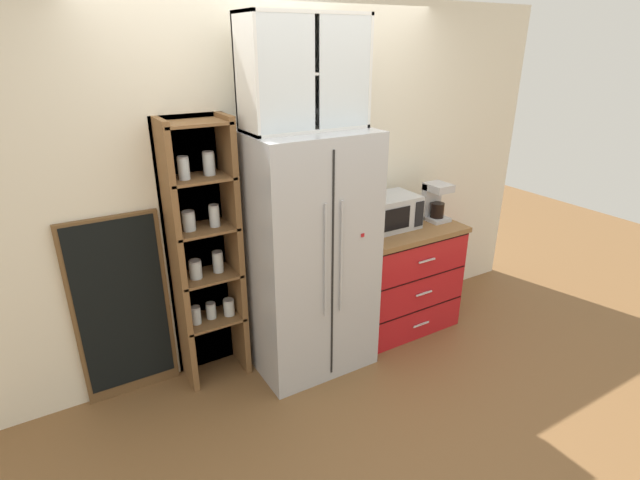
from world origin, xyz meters
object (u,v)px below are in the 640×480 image
(coffee_maker, at_px, (435,201))
(bottle_clear, at_px, (401,213))
(refrigerator, at_px, (308,254))
(mug_charcoal, at_px, (408,223))
(chalkboard_menu, at_px, (122,309))
(microwave, at_px, (389,212))

(coffee_maker, bearing_deg, bottle_clear, 175.10)
(refrigerator, distance_m, mug_charcoal, 0.90)
(refrigerator, distance_m, chalkboard_menu, 1.28)
(refrigerator, relative_size, microwave, 3.94)
(bottle_clear, bearing_deg, refrigerator, -175.39)
(microwave, relative_size, mug_charcoal, 3.84)
(bottle_clear, bearing_deg, microwave, 173.00)
(mug_charcoal, height_order, chalkboard_menu, chalkboard_menu)
(coffee_maker, height_order, chalkboard_menu, chalkboard_menu)
(coffee_maker, xyz_separation_m, mug_charcoal, (-0.32, -0.06, -0.11))
(coffee_maker, distance_m, mug_charcoal, 0.35)
(microwave, bearing_deg, chalkboard_menu, 173.89)
(coffee_maker, height_order, mug_charcoal, coffee_maker)
(mug_charcoal, bearing_deg, bottle_clear, 91.19)
(microwave, bearing_deg, mug_charcoal, -39.79)
(mug_charcoal, relative_size, bottle_clear, 0.47)
(refrigerator, xyz_separation_m, coffee_maker, (1.22, 0.04, 0.18))
(bottle_clear, bearing_deg, coffee_maker, -4.90)
(refrigerator, distance_m, bottle_clear, 0.91)
(refrigerator, bearing_deg, microwave, 6.31)
(microwave, relative_size, bottle_clear, 1.81)
(refrigerator, xyz_separation_m, microwave, (0.78, 0.09, 0.15))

